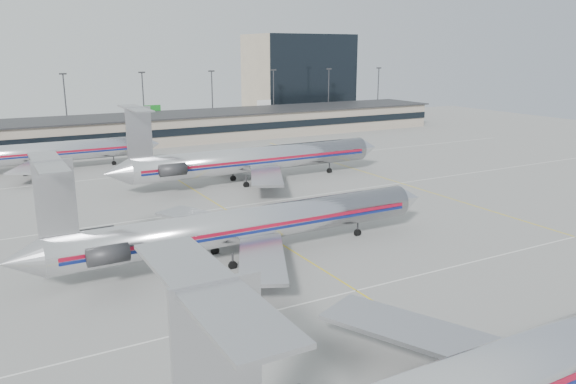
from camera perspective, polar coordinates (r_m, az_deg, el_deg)
ground at (r=43.06m, az=14.98°, el=-14.43°), size 260.00×260.00×0.00m
apron_markings at (r=49.87m, az=6.95°, el=-9.90°), size 160.00×0.15×0.02m
terminal at (r=128.69m, az=-16.61°, el=5.96°), size 162.00×17.00×6.25m
light_mast_row at (r=141.77m, az=-18.03°, el=8.78°), size 163.60×0.40×15.28m
distant_building at (r=178.64m, az=1.04°, el=11.70°), size 30.00×20.00×25.00m
jet_foreground at (r=34.42m, az=23.28°, el=-16.01°), size 47.81×28.15×12.51m
jet_second_row at (r=56.00m, az=-4.83°, el=-3.41°), size 44.75×26.35×11.71m
jet_third_row at (r=88.23m, az=-3.74°, el=3.35°), size 46.87×28.83×12.82m
jet_back_row at (r=104.83m, az=-24.39°, el=3.62°), size 41.97×25.82×11.48m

